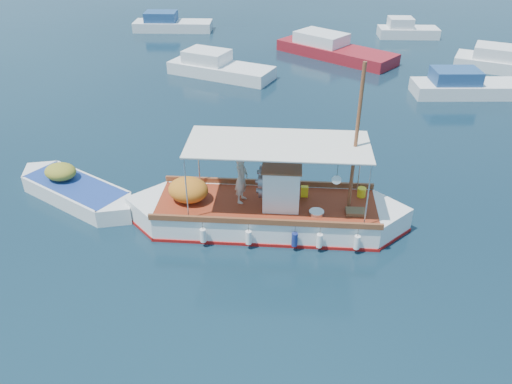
# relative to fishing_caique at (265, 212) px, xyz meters

# --- Properties ---
(ground) EXTENTS (160.00, 160.00, 0.00)m
(ground) POSITION_rel_fishing_caique_xyz_m (0.18, -0.15, -0.57)
(ground) COLOR black
(ground) RESTS_ON ground
(fishing_caique) EXTENTS (10.37, 4.43, 6.47)m
(fishing_caique) POSITION_rel_fishing_caique_xyz_m (0.00, 0.00, 0.00)
(fishing_caique) COLOR white
(fishing_caique) RESTS_ON ground
(dinghy) EXTENTS (6.02, 3.12, 1.55)m
(dinghy) POSITION_rel_fishing_caique_xyz_m (-7.83, -0.41, -0.25)
(dinghy) COLOR white
(dinghy) RESTS_ON ground
(bg_boat_nw) EXTENTS (7.36, 3.53, 1.80)m
(bg_boat_nw) POSITION_rel_fishing_caique_xyz_m (-7.70, 15.86, -0.08)
(bg_boat_nw) COLOR silver
(bg_boat_nw) RESTS_ON ground
(bg_boat_n) EXTENTS (9.40, 6.39, 1.80)m
(bg_boat_n) POSITION_rel_fishing_caique_xyz_m (-1.06, 22.41, -0.08)
(bg_boat_n) COLOR maroon
(bg_boat_n) RESTS_ON ground
(bg_boat_ne) EXTENTS (7.13, 4.08, 1.80)m
(bg_boat_ne) POSITION_rel_fishing_caique_xyz_m (7.99, 16.67, -0.08)
(bg_boat_ne) COLOR silver
(bg_boat_ne) RESTS_ON ground
(bg_boat_e) EXTENTS (7.74, 3.80, 1.80)m
(bg_boat_e) POSITION_rel_fishing_caique_xyz_m (11.08, 22.47, -0.08)
(bg_boat_e) COLOR silver
(bg_boat_e) RESTS_ON ground
(bg_boat_far_w) EXTENTS (7.11, 3.92, 1.80)m
(bg_boat_far_w) POSITION_rel_fishing_caique_xyz_m (-16.01, 26.31, -0.08)
(bg_boat_far_w) COLOR silver
(bg_boat_far_w) RESTS_ON ground
(bg_boat_far_n) EXTENTS (5.23, 3.15, 1.80)m
(bg_boat_far_n) POSITION_rel_fishing_caique_xyz_m (3.97, 29.86, -0.08)
(bg_boat_far_n) COLOR silver
(bg_boat_far_n) RESTS_ON ground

